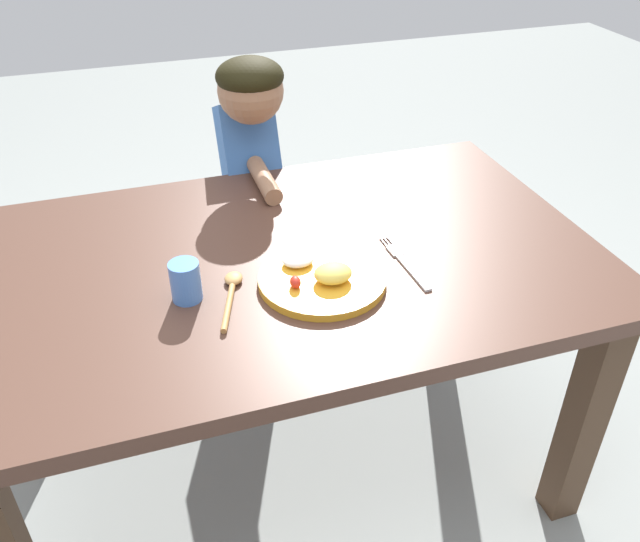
{
  "coord_description": "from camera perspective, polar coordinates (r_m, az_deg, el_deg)",
  "views": [
    {
      "loc": [
        -0.31,
        -1.24,
        1.55
      ],
      "look_at": [
        0.06,
        -0.11,
        0.74
      ],
      "focal_mm": 37.03,
      "sensor_mm": 36.0,
      "label": 1
    }
  ],
  "objects": [
    {
      "name": "person",
      "position": [
        2.04,
        -5.88,
        6.12
      ],
      "size": [
        0.18,
        0.42,
        1.04
      ],
      "rotation": [
        0.0,
        0.0,
        3.14
      ],
      "color": "#4D415A",
      "rests_on": "ground_plane"
    },
    {
      "name": "drinking_cup",
      "position": [
        1.39,
        -11.54,
        -0.88
      ],
      "size": [
        0.06,
        0.06,
        0.09
      ],
      "primitive_type": "cylinder",
      "color": "#4E87E4",
      "rests_on": "dining_table"
    },
    {
      "name": "plate",
      "position": [
        1.42,
        0.16,
        -0.54
      ],
      "size": [
        0.28,
        0.28,
        0.06
      ],
      "color": "gold",
      "rests_on": "dining_table"
    },
    {
      "name": "ground_plane",
      "position": [
        2.0,
        -2.63,
        -16.07
      ],
      "size": [
        8.0,
        8.0,
        0.0
      ],
      "primitive_type": "plane",
      "color": "gray"
    },
    {
      "name": "dining_table",
      "position": [
        1.58,
        -3.21,
        -1.86
      ],
      "size": [
        1.47,
        0.91,
        0.72
      ],
      "color": "#503328",
      "rests_on": "ground_plane"
    },
    {
      "name": "spoon",
      "position": [
        1.41,
        -7.67,
        -1.71
      ],
      "size": [
        0.09,
        0.2,
        0.02
      ],
      "rotation": [
        0.0,
        0.0,
        1.25
      ],
      "color": "#BE874A",
      "rests_on": "dining_table"
    },
    {
      "name": "fork",
      "position": [
        1.5,
        7.4,
        0.65
      ],
      "size": [
        0.03,
        0.23,
        0.01
      ],
      "rotation": [
        0.0,
        0.0,
        1.61
      ],
      "color": "silver",
      "rests_on": "dining_table"
    }
  ]
}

